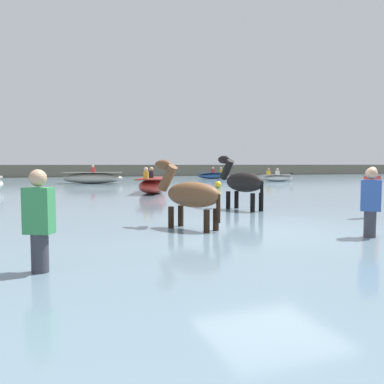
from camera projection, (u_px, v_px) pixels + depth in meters
The scene contains 13 objects.
ground_plane at pixel (270, 252), 7.68m from camera, with size 120.00×120.00×0.00m, color #756B56.
water_surface at pixel (149, 199), 17.05m from camera, with size 90.00×90.00×0.42m, color slate.
horse_lead_black at pixel (242, 184), 11.00m from camera, with size 0.86×1.78×1.94m.
horse_trailing_bay at pixel (190, 197), 7.75m from camera, with size 1.12×1.53×1.78m.
boat_near_starboard at pixel (277, 178), 29.30m from camera, with size 2.50×1.00×0.97m.
boat_far_inshore at pixel (152, 185), 17.55m from camera, with size 2.29×3.73×1.14m.
boat_far_offshore at pixel (213, 176), 34.69m from camera, with size 2.77×0.88×1.00m.
boat_distant_west at pixel (93, 178), 25.92m from camera, with size 4.07×2.26×1.22m.
person_spectator_far at pixel (370, 212), 6.87m from camera, with size 0.37×0.36×1.63m.
person_onlooker_left at pixel (39, 235), 4.64m from camera, with size 0.38×0.32×1.63m.
person_wading_close at pixel (372, 199), 9.37m from camera, with size 0.32×0.20×1.63m.
channel_buoy at pixel (218, 184), 21.22m from camera, with size 0.37×0.37×0.84m.
far_shoreline at pixel (90, 173), 40.89m from camera, with size 80.00×2.40×1.62m, color #605B4C.
Camera 1 is at (-3.99, -6.62, 1.69)m, focal length 37.22 mm.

